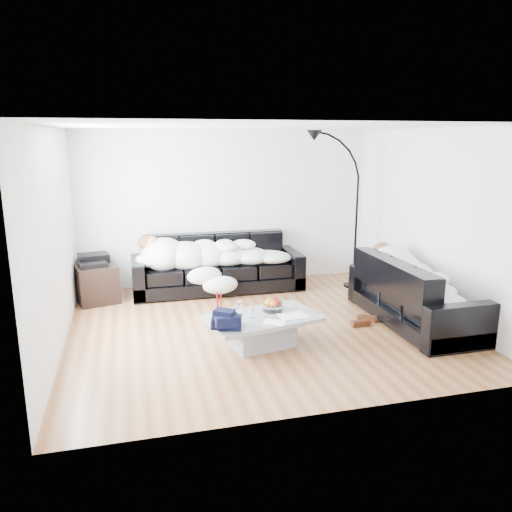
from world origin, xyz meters
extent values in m
plane|color=brown|center=(0.00, 0.00, 0.00)|extent=(5.00, 5.00, 0.00)
cube|color=silver|center=(0.00, 2.25, 1.30)|extent=(5.00, 0.02, 2.60)
cube|color=silver|center=(-2.50, 0.00, 1.30)|extent=(0.02, 4.50, 2.60)
cube|color=silver|center=(2.50, 0.00, 1.30)|extent=(0.02, 4.50, 2.60)
plane|color=white|center=(0.00, 0.00, 2.60)|extent=(5.00, 5.00, 0.00)
cube|color=black|center=(-0.27, 1.78, 0.45)|extent=(2.76, 0.95, 0.90)
cube|color=black|center=(2.05, -0.36, 0.44)|extent=(0.93, 2.18, 0.88)
ellipsoid|color=#0D5161|center=(1.99, 0.31, 0.72)|extent=(0.42, 0.38, 0.20)
cube|color=#939699|center=(-0.15, -0.64, 0.19)|extent=(1.45, 1.03, 0.38)
cylinder|color=white|center=(0.01, -0.48, 0.46)|extent=(0.27, 0.27, 0.16)
cylinder|color=white|center=(-0.41, -0.50, 0.48)|extent=(0.09, 0.09, 0.18)
cylinder|color=white|center=(-0.48, -0.61, 0.46)|extent=(0.08, 0.08, 0.16)
cylinder|color=white|center=(-0.29, -0.68, 0.46)|extent=(0.08, 0.08, 0.15)
cylinder|color=maroon|center=(-0.66, -0.38, 0.52)|extent=(0.05, 0.05, 0.26)
cylinder|color=maroon|center=(-0.61, -0.31, 0.50)|extent=(0.05, 0.05, 0.23)
cube|color=silver|center=(0.19, -0.72, 0.39)|extent=(0.35, 0.28, 0.01)
cube|color=silver|center=(-0.08, -0.88, 0.39)|extent=(0.31, 0.29, 0.01)
cube|color=black|center=(-2.21, 1.75, 0.29)|extent=(0.77, 0.96, 0.58)
cube|color=black|center=(-2.21, 1.75, 0.64)|extent=(0.50, 0.42, 0.13)
camera|label=1|loc=(-1.64, -6.08, 2.47)|focal=35.00mm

